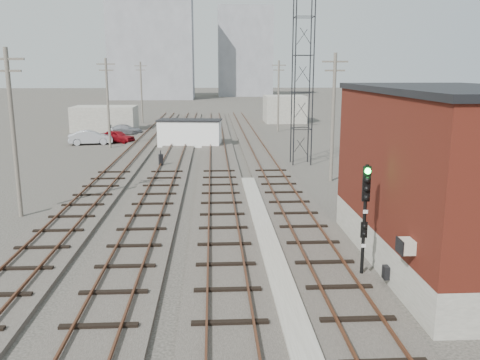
{
  "coord_description": "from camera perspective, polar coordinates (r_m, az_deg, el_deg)",
  "views": [
    {
      "loc": [
        -1.97,
        -7.34,
        7.87
      ],
      "look_at": [
        -0.56,
        18.61,
        2.2
      ],
      "focal_mm": 38.0,
      "sensor_mm": 36.0,
      "label": 1
    }
  ],
  "objects": [
    {
      "name": "car_red",
      "position": [
        57.56,
        -13.66,
        4.78
      ],
      "size": [
        4.33,
        3.05,
        1.37
      ],
      "primitive_type": "imported",
      "rotation": [
        0.0,
        0.0,
        1.17
      ],
      "color": "maroon",
      "rests_on": "ground"
    },
    {
      "name": "apartment_right",
      "position": [
        157.74,
        0.54,
        14.16
      ],
      "size": [
        16.0,
        12.0,
        26.0
      ],
      "primitive_type": "cube",
      "color": "gray",
      "rests_on": "ground"
    },
    {
      "name": "ground",
      "position": [
        67.83,
        -1.43,
        5.64
      ],
      "size": [
        320.0,
        320.0,
        0.0
      ],
      "primitive_type": "plane",
      "color": "#282621",
      "rests_on": "ground"
    },
    {
      "name": "lattice_tower",
      "position": [
        43.0,
        7.05,
        11.72
      ],
      "size": [
        1.6,
        1.6,
        15.0
      ],
      "color": "black",
      "rests_on": "ground"
    },
    {
      "name": "signal_mast",
      "position": [
        19.59,
        13.86,
        -3.45
      ],
      "size": [
        0.4,
        0.42,
        4.45
      ],
      "color": "gray",
      "rests_on": "ground"
    },
    {
      "name": "brick_building",
      "position": [
        21.95,
        22.52,
        0.22
      ],
      "size": [
        6.54,
        12.2,
        7.22
      ],
      "color": "gray",
      "rests_on": "ground"
    },
    {
      "name": "utility_pole_right_b",
      "position": [
        65.96,
        4.34,
        9.6
      ],
      "size": [
        1.8,
        0.24,
        9.0
      ],
      "color": "#595147",
      "rests_on": "ground"
    },
    {
      "name": "track_mid_left",
      "position": [
        47.12,
        -7.37,
        2.72
      ],
      "size": [
        3.2,
        90.0,
        0.39
      ],
      "color": "#332D28",
      "rests_on": "ground"
    },
    {
      "name": "track_mid_right",
      "position": [
        46.99,
        -2.49,
        2.78
      ],
      "size": [
        3.2,
        90.0,
        0.39
      ],
      "color": "#332D28",
      "rests_on": "ground"
    },
    {
      "name": "car_grey",
      "position": [
        64.88,
        -12.72,
        5.56
      ],
      "size": [
        4.13,
        1.75,
        1.19
      ],
      "primitive_type": "imported",
      "rotation": [
        0.0,
        0.0,
        1.59
      ],
      "color": "gray",
      "rests_on": "ground"
    },
    {
      "name": "track_right",
      "position": [
        47.2,
        2.37,
        2.83
      ],
      "size": [
        3.2,
        90.0,
        0.39
      ],
      "color": "#332D28",
      "rests_on": "ground"
    },
    {
      "name": "platform_curb",
      "position": [
        22.84,
        3.32,
        -7.53
      ],
      "size": [
        0.9,
        28.0,
        0.26
      ],
      "primitive_type": "cube",
      "color": "gray",
      "rests_on": "ground"
    },
    {
      "name": "shed_left",
      "position": [
        69.07,
        -14.92,
        6.68
      ],
      "size": [
        8.0,
        5.0,
        3.2
      ],
      "primitive_type": "cube",
      "color": "gray",
      "rests_on": "ground"
    },
    {
      "name": "apartment_left",
      "position": [
        143.42,
        -9.86,
        14.98
      ],
      "size": [
        22.0,
        14.0,
        30.0
      ],
      "primitive_type": "cube",
      "color": "gray",
      "rests_on": "ground"
    },
    {
      "name": "site_trailer",
      "position": [
        53.68,
        -5.65,
        5.32
      ],
      "size": [
        6.89,
        3.63,
        2.78
      ],
      "rotation": [
        0.0,
        0.0,
        -0.12
      ],
      "color": "white",
      "rests_on": "ground"
    },
    {
      "name": "track_left",
      "position": [
        47.59,
        -12.18,
        2.64
      ],
      "size": [
        3.2,
        90.0,
        0.39
      ],
      "color": "#332D28",
      "rests_on": "ground"
    },
    {
      "name": "utility_pole_left_a",
      "position": [
        29.46,
        -24.14,
        5.25
      ],
      "size": [
        1.8,
        0.24,
        9.0
      ],
      "color": "#595147",
      "rests_on": "ground"
    },
    {
      "name": "switch_stand",
      "position": [
        42.0,
        -8.88,
        2.22
      ],
      "size": [
        0.4,
        0.4,
        1.33
      ],
      "rotation": [
        0.0,
        0.0,
        0.42
      ],
      "color": "black",
      "rests_on": "ground"
    },
    {
      "name": "shed_right",
      "position": [
        78.34,
        5.0,
        7.96
      ],
      "size": [
        6.0,
        6.0,
        4.0
      ],
      "primitive_type": "cube",
      "color": "gray",
      "rests_on": "ground"
    },
    {
      "name": "utility_pole_left_c",
      "position": [
        78.12,
        -11.01,
        9.83
      ],
      "size": [
        1.8,
        0.24,
        9.0
      ],
      "color": "#595147",
      "rests_on": "ground"
    },
    {
      "name": "utility_pole_left_b",
      "position": [
        53.48,
        -14.63,
        8.62
      ],
      "size": [
        1.8,
        0.24,
        9.0
      ],
      "color": "#595147",
      "rests_on": "ground"
    },
    {
      "name": "car_silver",
      "position": [
        56.81,
        -16.41,
        4.61
      ],
      "size": [
        4.79,
        2.41,
        1.51
      ],
      "primitive_type": "imported",
      "rotation": [
        0.0,
        0.0,
        1.76
      ],
      "color": "#ADAFB5",
      "rests_on": "ground"
    },
    {
      "name": "utility_pole_right_a",
      "position": [
        36.47,
        10.42,
        7.27
      ],
      "size": [
        1.8,
        0.24,
        9.0
      ],
      "color": "#595147",
      "rests_on": "ground"
    }
  ]
}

